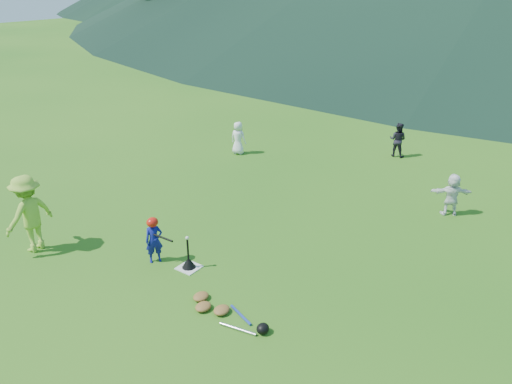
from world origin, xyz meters
TOP-DOWN VIEW (x-y plane):
  - ground at (0.00, 0.00)m, footprint 120.00×120.00m
  - home_plate at (0.00, 0.00)m, footprint 0.45×0.45m
  - baseball at (0.00, 0.00)m, footprint 0.08×0.08m
  - batter_child at (-0.79, -0.21)m, footprint 0.42×0.45m
  - adult_coach at (-3.43, -1.45)m, footprint 0.77×1.22m
  - fielder_a at (-3.66, 6.58)m, footprint 0.61×0.44m
  - fielder_b at (0.97, 9.54)m, footprint 0.61×0.50m
  - fielder_d at (3.81, 5.94)m, footprint 1.08×0.83m
  - batting_tee at (0.00, 0.00)m, footprint 0.30×0.30m
  - batter_gear at (-0.77, -0.22)m, footprint 0.73×0.26m
  - equipment_pile at (1.56, -0.82)m, footprint 1.80×0.59m
  - outfield_fence at (0.00, 28.00)m, footprint 70.07×0.08m

SIDE VIEW (x-z plane):
  - ground at x=0.00m, z-range 0.00..0.00m
  - home_plate at x=0.00m, z-range 0.00..0.02m
  - equipment_pile at x=1.56m, z-range -0.03..0.16m
  - batting_tee at x=0.00m, z-range -0.21..0.47m
  - batter_child at x=-0.79m, z-range 0.00..1.04m
  - fielder_d at x=3.81m, z-range 0.00..1.14m
  - fielder_a at x=-3.66m, z-range 0.00..1.15m
  - fielder_b at x=0.97m, z-range 0.00..1.19m
  - outfield_fence at x=0.00m, z-range 0.03..1.36m
  - baseball at x=0.00m, z-range 0.70..0.78m
  - adult_coach at x=-3.43m, z-range 0.00..1.81m
  - batter_gear at x=-0.77m, z-range 0.74..1.14m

